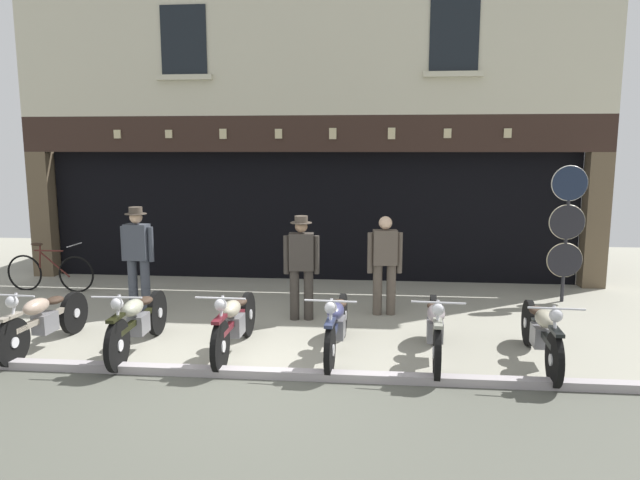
{
  "coord_description": "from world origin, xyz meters",
  "views": [
    {
      "loc": [
        1.37,
        -6.31,
        2.66
      ],
      "look_at": [
        0.5,
        2.65,
        1.24
      ],
      "focal_mm": 32.52,
      "sensor_mm": 36.0,
      "label": 1
    }
  ],
  "objects": [
    {
      "name": "motorcycle_left",
      "position": [
        -1.73,
        0.79,
        0.43
      ],
      "size": [
        0.62,
        2.06,
        0.92
      ],
      "rotation": [
        0.0,
        0.0,
        3.18
      ],
      "color": "black",
      "rests_on": "ground"
    },
    {
      "name": "salesman_right",
      "position": [
        1.53,
        2.86,
        0.89
      ],
      "size": [
        0.56,
        0.26,
        1.6
      ],
      "rotation": [
        0.0,
        0.0,
        3.24
      ],
      "color": "brown",
      "rests_on": "ground"
    },
    {
      "name": "advert_board_near",
      "position": [
        -1.7,
        5.4,
        1.75
      ],
      "size": [
        0.75,
        0.03,
        0.96
      ],
      "color": "beige"
    },
    {
      "name": "motorcycle_center_left",
      "position": [
        -0.45,
        0.87,
        0.42
      ],
      "size": [
        0.62,
        2.02,
        0.91
      ],
      "rotation": [
        0.0,
        0.0,
        3.12
      ],
      "color": "black",
      "rests_on": "ground"
    },
    {
      "name": "motorcycle_far_left",
      "position": [
        -3.03,
        0.77,
        0.41
      ],
      "size": [
        0.62,
        1.92,
        0.9
      ],
      "rotation": [
        0.0,
        0.0,
        3.07
      ],
      "color": "black",
      "rests_on": "ground"
    },
    {
      "name": "ground",
      "position": [
        0.0,
        -0.98,
        -0.04
      ],
      "size": [
        23.59,
        22.0,
        0.18
      ],
      "color": "gray"
    },
    {
      "name": "shopkeeper_center",
      "position": [
        0.23,
        2.45,
        0.91
      ],
      "size": [
        0.56,
        0.33,
        1.64
      ],
      "rotation": [
        0.0,
        0.0,
        3.24
      ],
      "color": "#38332D",
      "rests_on": "ground"
    },
    {
      "name": "shop_facade",
      "position": [
        0.0,
        7.01,
        1.72
      ],
      "size": [
        11.89,
        4.42,
        6.34
      ],
      "color": "black",
      "rests_on": "ground"
    },
    {
      "name": "salesman_left",
      "position": [
        -2.46,
        2.59,
        0.97
      ],
      "size": [
        0.56,
        0.34,
        1.74
      ],
      "rotation": [
        0.0,
        0.0,
        3.06
      ],
      "color": "#3D424C",
      "rests_on": "ground"
    },
    {
      "name": "motorcycle_center",
      "position": [
        0.89,
        0.91,
        0.42
      ],
      "size": [
        0.62,
        2.08,
        0.91
      ],
      "rotation": [
        0.0,
        0.0,
        3.09
      ],
      "color": "black",
      "rests_on": "ground"
    },
    {
      "name": "motorcycle_right",
      "position": [
        3.43,
        0.82,
        0.42
      ],
      "size": [
        0.62,
        2.05,
        0.9
      ],
      "rotation": [
        0.0,
        0.0,
        3.09
      ],
      "color": "black",
      "rests_on": "ground"
    },
    {
      "name": "motorcycle_center_right",
      "position": [
        2.14,
        0.86,
        0.43
      ],
      "size": [
        0.62,
        2.04,
        0.92
      ],
      "rotation": [
        0.0,
        0.0,
        3.08
      ],
      "color": "black",
      "rests_on": "ground"
    },
    {
      "name": "tyre_sign_pole",
      "position": [
        4.66,
        3.96,
        1.38
      ],
      "size": [
        0.61,
        0.06,
        2.39
      ],
      "color": "#232328",
      "rests_on": "ground"
    },
    {
      "name": "advert_board_far",
      "position": [
        -2.65,
        5.4,
        1.78
      ],
      "size": [
        0.78,
        0.03,
        1.02
      ],
      "color": "silver"
    },
    {
      "name": "leaning_bicycle",
      "position": [
        -4.74,
        3.84,
        0.37
      ],
      "size": [
        1.74,
        0.5,
        0.94
      ],
      "rotation": [
        0.0,
        0.0,
        -1.59
      ],
      "color": "black",
      "rests_on": "ground"
    }
  ]
}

